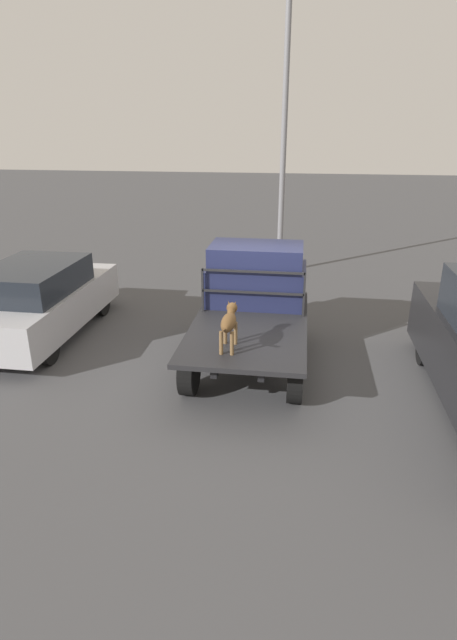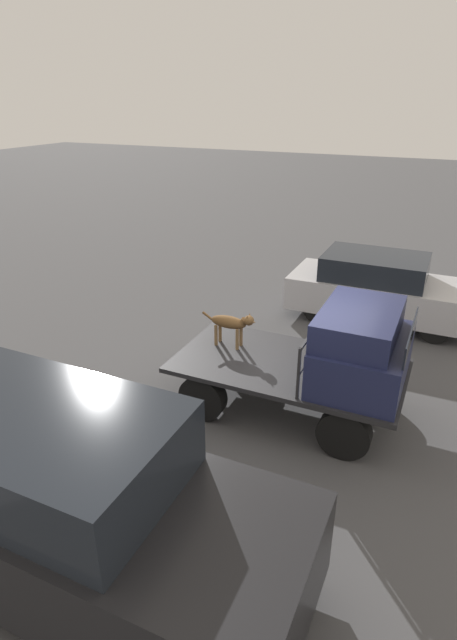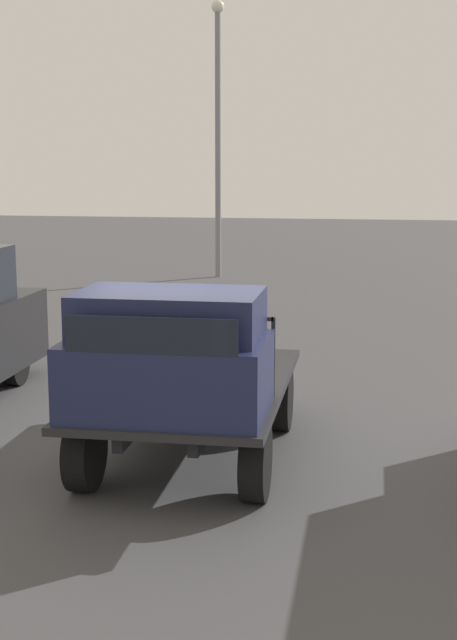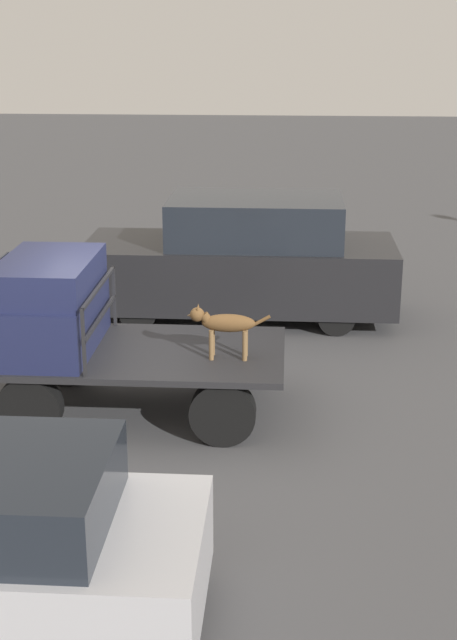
{
  "view_description": "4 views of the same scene",
  "coord_description": "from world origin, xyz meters",
  "px_view_note": "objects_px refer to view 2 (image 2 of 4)",
  "views": [
    {
      "loc": [
        -8.27,
        -0.84,
        4.14
      ],
      "look_at": [
        -1.19,
        0.21,
        1.34
      ],
      "focal_mm": 28.0,
      "sensor_mm": 36.0,
      "label": 1
    },
    {
      "loc": [
        2.11,
        -6.99,
        4.92
      ],
      "look_at": [
        -1.19,
        0.21,
        1.34
      ],
      "focal_mm": 28.0,
      "sensor_mm": 36.0,
      "label": 2
    },
    {
      "loc": [
        9.3,
        1.93,
        3.27
      ],
      "look_at": [
        -1.19,
        0.21,
        1.34
      ],
      "focal_mm": 50.0,
      "sensor_mm": 36.0,
      "label": 3
    },
    {
      "loc": [
        -1.88,
        10.48,
        4.76
      ],
      "look_at": [
        -1.19,
        0.21,
        1.34
      ],
      "focal_mm": 50.0,
      "sensor_mm": 36.0,
      "label": 4
    }
  ],
  "objects_px": {
    "parked_sedan": "(379,288)",
    "parked_pickup_far": "(64,500)",
    "flatbed_truck": "(288,376)",
    "dog": "(232,323)"
  },
  "relations": [
    {
      "from": "flatbed_truck",
      "to": "dog",
      "type": "relative_size",
      "value": 3.67
    },
    {
      "from": "flatbed_truck",
      "to": "dog",
      "type": "height_order",
      "value": "dog"
    },
    {
      "from": "flatbed_truck",
      "to": "dog",
      "type": "xyz_separation_m",
      "value": [
        -1.12,
        0.21,
        0.68
      ]
    },
    {
      "from": "flatbed_truck",
      "to": "dog",
      "type": "distance_m",
      "value": 1.33
    },
    {
      "from": "parked_pickup_far",
      "to": "flatbed_truck",
      "type": "bearing_deg",
      "value": 64.69
    },
    {
      "from": "parked_sedan",
      "to": "parked_pickup_far",
      "type": "xyz_separation_m",
      "value": [
        -1.92,
        -8.49,
        0.21
      ]
    },
    {
      "from": "dog",
      "to": "parked_pickup_far",
      "type": "xyz_separation_m",
      "value": [
        -0.03,
        -4.26,
        -0.29
      ]
    },
    {
      "from": "dog",
      "to": "parked_pickup_far",
      "type": "distance_m",
      "value": 4.27
    },
    {
      "from": "flatbed_truck",
      "to": "parked_pickup_far",
      "type": "relative_size",
      "value": 0.72
    },
    {
      "from": "dog",
      "to": "parked_sedan",
      "type": "xyz_separation_m",
      "value": [
        1.88,
        4.23,
        -0.5
      ]
    }
  ]
}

